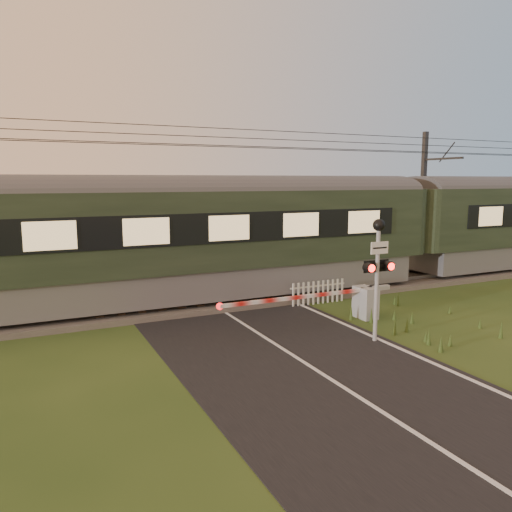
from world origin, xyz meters
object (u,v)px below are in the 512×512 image
picket_fence (318,292)px  catenary_mast (424,198)px  train (405,227)px  crossing_signal (378,258)px  boom_gate (359,302)px

picket_fence → catenary_mast: catenary_mast is taller
train → crossing_signal: (-6.35, -6.07, -0.08)m
train → boom_gate: (-5.40, -4.07, -1.81)m
picket_fence → crossing_signal: bearing=-101.4°
boom_gate → catenary_mast: catenary_mast is taller
boom_gate → crossing_signal: crossing_signal is taller
boom_gate → catenary_mast: (8.54, 6.29, 2.90)m
picket_fence → catenary_mast: 10.05m
train → crossing_signal: 8.79m
boom_gate → catenary_mast: bearing=36.4°
train → boom_gate: size_ratio=7.52×
train → catenary_mast: catenary_mast is taller
boom_gate → picket_fence: (-0.11, 2.18, -0.14)m
train → picket_fence: train is taller
picket_fence → catenary_mast: bearing=25.5°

